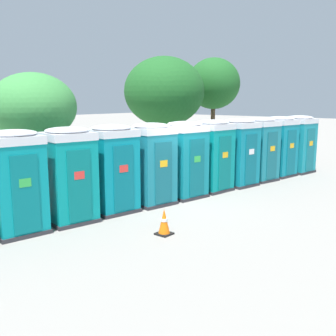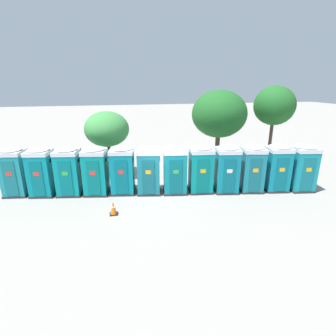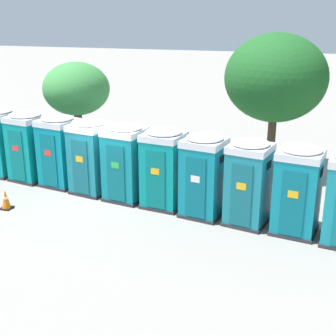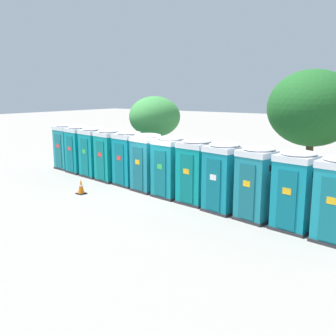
% 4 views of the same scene
% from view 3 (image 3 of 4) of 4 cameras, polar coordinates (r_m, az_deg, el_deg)
% --- Properties ---
extents(ground_plane, '(120.00, 120.00, 0.00)m').
position_cam_3_polar(ground_plane, '(16.15, -7.14, -3.23)').
color(ground_plane, gray).
extents(portapotty_2, '(1.40, 1.38, 2.54)m').
position_cam_3_polar(portapotty_2, '(18.79, -19.82, 3.05)').
color(portapotty_2, '#2D2D33').
rests_on(portapotty_2, ground).
extents(portapotty_3, '(1.42, 1.40, 2.54)m').
position_cam_3_polar(portapotty_3, '(17.83, -16.72, 2.57)').
color(portapotty_3, '#2D2D33').
rests_on(portapotty_3, ground).
extents(portapotty_4, '(1.43, 1.40, 2.54)m').
position_cam_3_polar(portapotty_4, '(16.97, -13.12, 2.08)').
color(portapotty_4, '#2D2D33').
rests_on(portapotty_4, ground).
extents(portapotty_5, '(1.41, 1.40, 2.54)m').
position_cam_3_polar(portapotty_5, '(16.09, -9.45, 1.41)').
color(portapotty_5, '#2D2D33').
rests_on(portapotty_5, ground).
extents(portapotty_6, '(1.41, 1.38, 2.54)m').
position_cam_3_polar(portapotty_6, '(15.32, -5.26, 0.71)').
color(portapotty_6, '#2D2D33').
rests_on(portapotty_6, ground).
extents(portapotty_7, '(1.38, 1.35, 2.54)m').
position_cam_3_polar(portapotty_7, '(14.70, -0.55, 0.01)').
color(portapotty_7, '#2D2D33').
rests_on(portapotty_7, ground).
extents(portapotty_8, '(1.40, 1.40, 2.54)m').
position_cam_3_polar(portapotty_8, '(14.08, 4.34, -0.89)').
color(portapotty_8, '#2D2D33').
rests_on(portapotty_8, ground).
extents(portapotty_9, '(1.38, 1.41, 2.54)m').
position_cam_3_polar(portapotty_9, '(13.68, 9.79, -1.71)').
color(portapotty_9, '#2D2D33').
rests_on(portapotty_9, ground).
extents(portapotty_10, '(1.39, 1.38, 2.54)m').
position_cam_3_polar(portapotty_10, '(13.42, 15.51, -2.56)').
color(portapotty_10, '#2D2D33').
rests_on(portapotty_10, ground).
extents(street_tree_0, '(2.67, 2.67, 4.07)m').
position_cam_3_polar(street_tree_0, '(19.32, -11.10, 9.39)').
color(street_tree_0, '#4C3826').
rests_on(street_tree_0, ground).
extents(street_tree_1, '(3.82, 3.82, 5.25)m').
position_cam_3_polar(street_tree_1, '(18.15, 12.99, 10.62)').
color(street_tree_1, '#4C3826').
rests_on(street_tree_1, ground).
extents(traffic_cone, '(0.36, 0.36, 0.64)m').
position_cam_3_polar(traffic_cone, '(15.68, -19.17, -3.65)').
color(traffic_cone, black).
rests_on(traffic_cone, ground).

